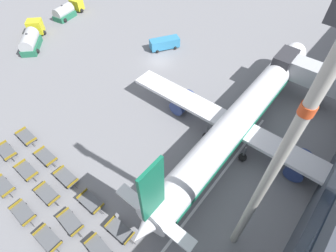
% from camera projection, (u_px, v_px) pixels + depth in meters
% --- Properties ---
extents(ground_plane, '(500.00, 500.00, 0.00)m').
position_uv_depth(ground_plane, '(159.00, 62.00, 46.02)').
color(ground_plane, gray).
extents(jet_bridge, '(15.10, 4.93, 6.05)m').
position_uv_depth(jet_bridge, '(335.00, 89.00, 35.79)').
color(jet_bridge, '#B2B5BA').
rests_on(jet_bridge, ground_plane).
extents(airplane, '(31.47, 38.62, 11.97)m').
position_uv_depth(airplane, '(239.00, 119.00, 32.60)').
color(airplane, white).
rests_on(airplane, ground_plane).
extents(fuel_tanker_primary, '(8.54, 8.14, 3.13)m').
position_uv_depth(fuel_tanker_primary, '(31.00, 39.00, 48.48)').
color(fuel_tanker_primary, yellow).
rests_on(fuel_tanker_primary, ground_plane).
extents(fuel_tanker_secondary, '(4.33, 7.51, 2.90)m').
position_uv_depth(fuel_tanker_secondary, '(67.00, 11.00, 56.03)').
color(fuel_tanker_secondary, yellow).
rests_on(fuel_tanker_secondary, ground_plane).
extents(service_van, '(4.34, 5.62, 1.93)m').
position_uv_depth(service_van, '(165.00, 43.00, 47.94)').
color(service_van, teal).
rests_on(service_van, ground_plane).
extents(baggage_dolly_row_near_col_b, '(3.57, 1.68, 0.92)m').
position_uv_depth(baggage_dolly_row_near_col_b, '(3.00, 187.00, 29.52)').
color(baggage_dolly_row_near_col_b, '#515459').
rests_on(baggage_dolly_row_near_col_b, ground_plane).
extents(baggage_dolly_row_near_col_c, '(3.55, 1.62, 0.92)m').
position_uv_depth(baggage_dolly_row_near_col_c, '(23.00, 213.00, 27.48)').
color(baggage_dolly_row_near_col_c, '#515459').
rests_on(baggage_dolly_row_near_col_c, ground_plane).
extents(baggage_dolly_row_near_col_d, '(3.56, 1.66, 0.92)m').
position_uv_depth(baggage_dolly_row_near_col_d, '(48.00, 239.00, 25.74)').
color(baggage_dolly_row_near_col_d, '#515459').
rests_on(baggage_dolly_row_near_col_d, ground_plane).
extents(baggage_dolly_row_mid_a_col_a, '(3.57, 1.69, 0.92)m').
position_uv_depth(baggage_dolly_row_mid_a_col_a, '(7.00, 151.00, 32.72)').
color(baggage_dolly_row_mid_a_col_a, '#515459').
rests_on(baggage_dolly_row_mid_a_col_a, ground_plane).
extents(baggage_dolly_row_mid_a_col_b, '(3.55, 1.64, 0.92)m').
position_uv_depth(baggage_dolly_row_mid_a_col_b, '(27.00, 171.00, 30.86)').
color(baggage_dolly_row_mid_a_col_b, '#515459').
rests_on(baggage_dolly_row_mid_a_col_b, ground_plane).
extents(baggage_dolly_row_mid_a_col_c, '(3.56, 1.67, 0.92)m').
position_uv_depth(baggage_dolly_row_mid_a_col_c, '(48.00, 194.00, 28.90)').
color(baggage_dolly_row_mid_a_col_c, '#515459').
rests_on(baggage_dolly_row_mid_a_col_c, ground_plane).
extents(baggage_dolly_row_mid_a_col_d, '(3.58, 1.73, 0.92)m').
position_uv_depth(baggage_dolly_row_mid_a_col_d, '(71.00, 223.00, 26.83)').
color(baggage_dolly_row_mid_a_col_d, '#515459').
rests_on(baggage_dolly_row_mid_a_col_d, ground_plane).
extents(baggage_dolly_row_mid_a_col_e, '(3.59, 1.74, 0.92)m').
position_uv_depth(baggage_dolly_row_mid_a_col_e, '(99.00, 250.00, 25.12)').
color(baggage_dolly_row_mid_a_col_e, '#515459').
rests_on(baggage_dolly_row_mid_a_col_e, ground_plane).
extents(baggage_dolly_row_mid_b_col_a, '(3.56, 1.65, 0.92)m').
position_uv_depth(baggage_dolly_row_mid_b_col_a, '(27.00, 137.00, 34.23)').
color(baggage_dolly_row_mid_b_col_a, '#515459').
rests_on(baggage_dolly_row_mid_b_col_a, ground_plane).
extents(baggage_dolly_row_mid_b_col_b, '(3.55, 1.63, 0.92)m').
position_uv_depth(baggage_dolly_row_mid_b_col_b, '(46.00, 157.00, 32.16)').
color(baggage_dolly_row_mid_b_col_b, '#515459').
rests_on(baggage_dolly_row_mid_b_col_b, ground_plane).
extents(baggage_dolly_row_mid_b_col_c, '(3.55, 1.64, 0.92)m').
position_uv_depth(baggage_dolly_row_mid_b_col_c, '(66.00, 178.00, 30.28)').
color(baggage_dolly_row_mid_b_col_c, '#515459').
rests_on(baggage_dolly_row_mid_b_col_c, ground_plane).
extents(baggage_dolly_row_mid_b_col_d, '(3.57, 1.68, 0.92)m').
position_uv_depth(baggage_dolly_row_mid_b_col_d, '(91.00, 202.00, 28.30)').
color(baggage_dolly_row_mid_b_col_d, '#515459').
rests_on(baggage_dolly_row_mid_b_col_d, ground_plane).
extents(baggage_dolly_row_mid_b_col_e, '(3.58, 1.71, 0.92)m').
position_uv_depth(baggage_dolly_row_mid_b_col_e, '(120.00, 231.00, 26.30)').
color(baggage_dolly_row_mid_b_col_e, '#515459').
rests_on(baggage_dolly_row_mid_b_col_e, ground_plane).
extents(apron_light_mast, '(2.00, 0.80, 23.50)m').
position_uv_depth(apron_light_mast, '(272.00, 172.00, 16.59)').
color(apron_light_mast, '#ADA89E').
rests_on(apron_light_mast, ground_plane).
extents(stand_guidance_stripe, '(1.11, 26.26, 0.01)m').
position_uv_depth(stand_guidance_stripe, '(213.00, 186.00, 30.10)').
color(stand_guidance_stripe, white).
rests_on(stand_guidance_stripe, ground_plane).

